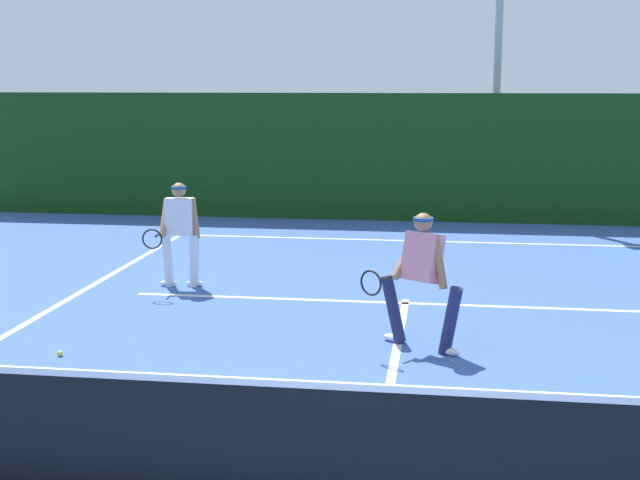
# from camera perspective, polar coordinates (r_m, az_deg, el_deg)

# --- Properties ---
(court_line_baseline_far) EXTENTS (9.46, 0.10, 0.01)m
(court_line_baseline_far) POSITION_cam_1_polar(r_m,az_deg,el_deg) (16.83, 6.39, -0.06)
(court_line_baseline_far) COLOR white
(court_line_baseline_far) RESTS_ON ground_plane
(court_line_service) EXTENTS (7.71, 0.10, 0.01)m
(court_line_service) POSITION_cam_1_polar(r_m,az_deg,el_deg) (12.10, 5.63, -4.16)
(court_line_service) COLOR white
(court_line_service) RESTS_ON ground_plane
(court_line_centre) EXTENTS (0.10, 6.40, 0.01)m
(court_line_centre) POSITION_cam_1_polar(r_m,az_deg,el_deg) (9.24, 4.77, -8.76)
(court_line_centre) COLOR white
(court_line_centre) RESTS_ON ground_plane
(tennis_net) EXTENTS (10.37, 0.09, 1.09)m
(tennis_net) POSITION_cam_1_polar(r_m,az_deg,el_deg) (6.08, 2.97, -13.89)
(tennis_net) COLOR #1E4723
(tennis_net) RESTS_ON ground_plane
(player_near) EXTENTS (1.17, 0.80, 1.58)m
(player_near) POSITION_cam_1_polar(r_m,az_deg,el_deg) (9.90, 6.67, -2.30)
(player_near) COLOR #1E234C
(player_near) RESTS_ON ground_plane
(player_far) EXTENTS (0.70, 0.84, 1.57)m
(player_far) POSITION_cam_1_polar(r_m,az_deg,el_deg) (13.02, -9.24, 0.65)
(player_far) COLOR silver
(player_far) RESTS_ON ground_plane
(tennis_ball) EXTENTS (0.07, 0.07, 0.07)m
(tennis_ball) POSITION_cam_1_polar(r_m,az_deg,el_deg) (10.18, -16.74, -7.17)
(tennis_ball) COLOR #D1E033
(tennis_ball) RESTS_ON ground_plane
(back_fence_windscreen) EXTENTS (20.78, 0.12, 2.80)m
(back_fence_windscreen) POSITION_cam_1_polar(r_m,az_deg,el_deg) (19.10, 6.72, 5.40)
(back_fence_windscreen) COLOR #123912
(back_fence_windscreen) RESTS_ON ground_plane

